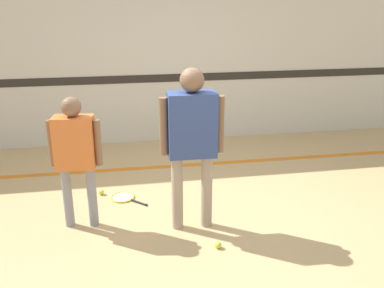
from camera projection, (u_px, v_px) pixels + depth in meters
The scene contains 8 objects.
ground_plane at pixel (200, 225), 4.47m from camera, with size 16.00×16.00×0.00m, color tan.
wall_back at pixel (166, 40), 6.52m from camera, with size 16.00×0.07×3.20m.
floor_stripe at pixel (178, 166), 5.98m from camera, with size 14.40×0.10×0.01m.
person_instructor at pixel (192, 133), 4.10m from camera, with size 0.63×0.27×1.65m.
person_student_left at pixel (75, 149), 4.18m from camera, with size 0.51×0.26×1.37m.
racket_spare_on_floor at pixel (124, 198), 5.03m from camera, with size 0.48×0.46×0.03m.
tennis_ball_near_instructor at pixel (218, 245), 4.05m from camera, with size 0.07×0.07×0.07m, color #CCE038.
tennis_ball_by_spare_racket at pixel (101, 192), 5.12m from camera, with size 0.07×0.07×0.07m, color #CCE038.
Camera 1 is at (-0.76, -3.85, 2.30)m, focal length 40.00 mm.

